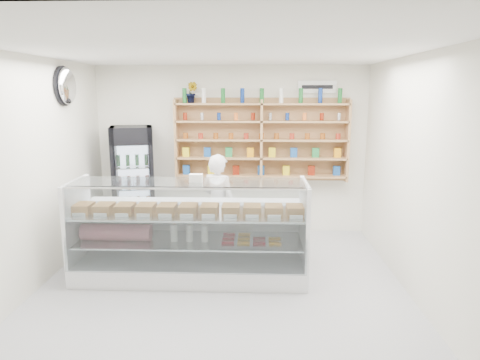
{
  "coord_description": "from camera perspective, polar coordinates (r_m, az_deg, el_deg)",
  "views": [
    {
      "loc": [
        0.4,
        -4.67,
        2.37
      ],
      "look_at": [
        0.2,
        0.9,
        1.22
      ],
      "focal_mm": 32.0,
      "sensor_mm": 36.0,
      "label": 1
    }
  ],
  "objects": [
    {
      "name": "room",
      "position": [
        4.79,
        -2.8,
        -0.03
      ],
      "size": [
        5.0,
        5.0,
        5.0
      ],
      "color": "#A8A8AD",
      "rests_on": "ground"
    },
    {
      "name": "display_counter",
      "position": [
        5.64,
        -6.6,
        -9.37
      ],
      "size": [
        2.95,
        0.88,
        1.28
      ],
      "color": "white",
      "rests_on": "floor"
    },
    {
      "name": "shop_worker",
      "position": [
        6.28,
        -2.91,
        -3.3
      ],
      "size": [
        0.65,
        0.55,
        1.5
      ],
      "primitive_type": "imported",
      "rotation": [
        0.0,
        0.0,
        2.72
      ],
      "color": "silver",
      "rests_on": "floor"
    },
    {
      "name": "drinks_cooler",
      "position": [
        7.24,
        -14.02,
        -0.26
      ],
      "size": [
        0.8,
        0.79,
        1.83
      ],
      "rotation": [
        0.0,
        0.0,
        0.26
      ],
      "color": "black",
      "rests_on": "floor"
    },
    {
      "name": "wall_shelving",
      "position": [
        7.05,
        2.86,
        5.33
      ],
      "size": [
        2.84,
        0.28,
        1.33
      ],
      "color": "#A9794F",
      "rests_on": "back_wall"
    },
    {
      "name": "potted_plant",
      "position": [
        7.09,
        -6.45,
        11.53
      ],
      "size": [
        0.22,
        0.2,
        0.34
      ],
      "primitive_type": "imported",
      "rotation": [
        0.0,
        0.0,
        -0.33
      ],
      "color": "#1E6626",
      "rests_on": "wall_shelving"
    },
    {
      "name": "security_mirror",
      "position": [
        6.41,
        -22.06,
        11.55
      ],
      "size": [
        0.15,
        0.5,
        0.5
      ],
      "primitive_type": "ellipsoid",
      "color": "silver",
      "rests_on": "left_wall"
    },
    {
      "name": "wall_sign",
      "position": [
        7.21,
        10.25,
        12.11
      ],
      "size": [
        0.62,
        0.03,
        0.2
      ],
      "primitive_type": "cube",
      "color": "white",
      "rests_on": "back_wall"
    }
  ]
}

